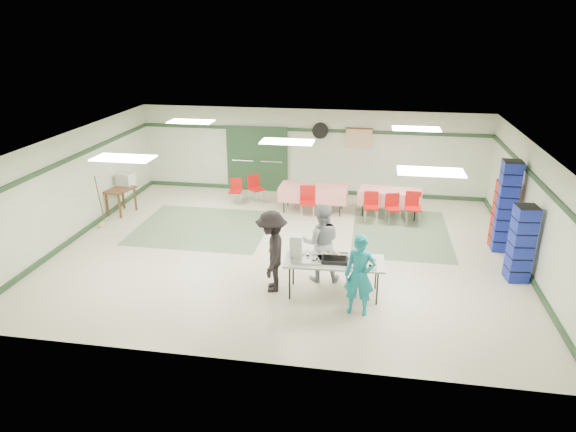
% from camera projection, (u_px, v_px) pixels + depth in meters
% --- Properties ---
extents(floor, '(11.00, 11.00, 0.00)m').
position_uv_depth(floor, '(287.00, 249.00, 12.64)').
color(floor, '#BDB898').
rests_on(floor, ground).
extents(ceiling, '(11.00, 11.00, 0.00)m').
position_uv_depth(ceiling, '(287.00, 141.00, 11.67)').
color(ceiling, silver).
rests_on(ceiling, wall_back).
extents(wall_back, '(11.00, 0.00, 11.00)m').
position_uv_depth(wall_back, '(311.00, 152.00, 16.30)').
color(wall_back, beige).
rests_on(wall_back, floor).
extents(wall_front, '(11.00, 0.00, 11.00)m').
position_uv_depth(wall_front, '(240.00, 289.00, 8.01)').
color(wall_front, beige).
rests_on(wall_front, floor).
extents(wall_left, '(0.00, 9.00, 9.00)m').
position_uv_depth(wall_left, '(73.00, 185.00, 12.99)').
color(wall_left, beige).
rests_on(wall_left, floor).
extents(wall_right, '(0.00, 9.00, 9.00)m').
position_uv_depth(wall_right, '(533.00, 210.00, 11.31)').
color(wall_right, beige).
rests_on(wall_right, floor).
extents(trim_back, '(11.00, 0.06, 0.10)m').
position_uv_depth(trim_back, '(311.00, 130.00, 16.02)').
color(trim_back, '#213C22').
rests_on(trim_back, wall_back).
extents(baseboard_back, '(11.00, 0.06, 0.12)m').
position_uv_depth(baseboard_back, '(310.00, 191.00, 16.73)').
color(baseboard_back, '#213C22').
rests_on(baseboard_back, floor).
extents(trim_left, '(0.06, 9.00, 0.10)m').
position_uv_depth(trim_left, '(70.00, 159.00, 12.74)').
color(trim_left, '#213C22').
rests_on(trim_left, wall_back).
extents(baseboard_left, '(0.06, 9.00, 0.12)m').
position_uv_depth(baseboard_left, '(82.00, 232.00, 13.45)').
color(baseboard_left, '#213C22').
rests_on(baseboard_left, floor).
extents(trim_right, '(0.06, 9.00, 0.10)m').
position_uv_depth(trim_right, '(537.00, 180.00, 11.07)').
color(trim_right, '#213C22').
rests_on(trim_right, wall_back).
extents(baseboard_right, '(0.06, 9.00, 0.12)m').
position_uv_depth(baseboard_right, '(522.00, 263.00, 11.78)').
color(baseboard_right, '#213C22').
rests_on(baseboard_right, floor).
extents(green_patch_a, '(3.50, 3.00, 0.01)m').
position_uv_depth(green_patch_a, '(203.00, 227.00, 13.94)').
color(green_patch_a, slate).
rests_on(green_patch_a, floor).
extents(green_patch_b, '(2.50, 3.50, 0.01)m').
position_uv_depth(green_patch_b, '(401.00, 233.00, 13.59)').
color(green_patch_b, slate).
rests_on(green_patch_b, floor).
extents(double_door_left, '(0.90, 0.06, 2.10)m').
position_uv_depth(double_door_left, '(243.00, 159.00, 16.69)').
color(double_door_left, gray).
rests_on(double_door_left, floor).
extents(double_door_right, '(0.90, 0.06, 2.10)m').
position_uv_depth(double_door_right, '(272.00, 160.00, 16.54)').
color(double_door_right, gray).
rests_on(double_door_right, floor).
extents(door_frame, '(2.00, 0.03, 2.15)m').
position_uv_depth(door_frame, '(257.00, 159.00, 16.59)').
color(door_frame, '#213C22').
rests_on(door_frame, floor).
extents(wall_fan, '(0.50, 0.10, 0.50)m').
position_uv_depth(wall_fan, '(320.00, 131.00, 15.94)').
color(wall_fan, black).
rests_on(wall_fan, wall_back).
extents(scroll_banner, '(0.80, 0.02, 0.60)m').
position_uv_depth(scroll_banner, '(359.00, 138.00, 15.83)').
color(scroll_banner, '#D1B482').
rests_on(scroll_banner, wall_back).
extents(serving_table, '(2.03, 0.90, 0.76)m').
position_uv_depth(serving_table, '(334.00, 262.00, 10.30)').
color(serving_table, beige).
rests_on(serving_table, floor).
extents(sheet_tray_right, '(0.62, 0.48, 0.02)m').
position_uv_depth(sheet_tray_right, '(361.00, 264.00, 10.11)').
color(sheet_tray_right, silver).
rests_on(sheet_tray_right, serving_table).
extents(sheet_tray_mid, '(0.63, 0.49, 0.02)m').
position_uv_depth(sheet_tray_mid, '(333.00, 258.00, 10.39)').
color(sheet_tray_mid, silver).
rests_on(sheet_tray_mid, serving_table).
extents(sheet_tray_left, '(0.61, 0.47, 0.02)m').
position_uv_depth(sheet_tray_left, '(308.00, 260.00, 10.29)').
color(sheet_tray_left, silver).
rests_on(sheet_tray_left, serving_table).
extents(baking_pan, '(0.53, 0.34, 0.08)m').
position_uv_depth(baking_pan, '(335.00, 260.00, 10.22)').
color(baking_pan, black).
rests_on(baking_pan, serving_table).
extents(foam_box_stack, '(0.25, 0.24, 0.45)m').
position_uv_depth(foam_box_stack, '(296.00, 246.00, 10.42)').
color(foam_box_stack, white).
rests_on(foam_box_stack, serving_table).
extents(volunteer_teal, '(0.63, 0.45, 1.60)m').
position_uv_depth(volunteer_teal, '(360.00, 275.00, 9.60)').
color(volunteer_teal, teal).
rests_on(volunteer_teal, floor).
extents(volunteer_grey, '(0.91, 0.75, 1.73)m').
position_uv_depth(volunteer_grey, '(321.00, 243.00, 10.87)').
color(volunteer_grey, '#98999E').
rests_on(volunteer_grey, floor).
extents(volunteer_dark, '(0.80, 1.20, 1.73)m').
position_uv_depth(volunteer_dark, '(272.00, 251.00, 10.45)').
color(volunteer_dark, black).
rests_on(volunteer_dark, floor).
extents(dining_table_a, '(1.82, 0.96, 0.77)m').
position_uv_depth(dining_table_a, '(390.00, 196.00, 14.61)').
color(dining_table_a, red).
rests_on(dining_table_a, floor).
extents(dining_table_b, '(1.97, 0.90, 0.77)m').
position_uv_depth(dining_table_b, '(313.00, 192.00, 14.94)').
color(dining_table_b, red).
rests_on(dining_table_b, floor).
extents(chair_a, '(0.47, 0.47, 0.83)m').
position_uv_depth(chair_a, '(393.00, 205.00, 14.09)').
color(chair_a, '#B3140E').
rests_on(chair_a, floor).
extents(chair_b, '(0.43, 0.43, 0.85)m').
position_uv_depth(chair_b, '(371.00, 204.00, 14.18)').
color(chair_b, '#B3140E').
rests_on(chair_b, floor).
extents(chair_c, '(0.44, 0.44, 0.91)m').
position_uv_depth(chair_c, '(413.00, 205.00, 14.00)').
color(chair_c, '#B3140E').
rests_on(chair_c, floor).
extents(chair_d, '(0.48, 0.48, 0.92)m').
position_uv_depth(chair_d, '(308.00, 199.00, 14.44)').
color(chair_d, '#B3140E').
rests_on(chair_d, floor).
extents(chair_loose_a, '(0.57, 0.57, 0.87)m').
position_uv_depth(chair_loose_a, '(255.00, 186.00, 15.67)').
color(chair_loose_a, '#B3140E').
rests_on(chair_loose_a, floor).
extents(chair_loose_b, '(0.39, 0.39, 0.78)m').
position_uv_depth(chair_loose_b, '(236.00, 188.00, 15.60)').
color(chair_loose_b, '#B3140E').
rests_on(chair_loose_b, floor).
extents(crate_stack_blue_a, '(0.44, 0.44, 2.25)m').
position_uv_depth(crate_stack_blue_a, '(506.00, 207.00, 12.19)').
color(crate_stack_blue_a, navy).
rests_on(crate_stack_blue_a, floor).
extents(crate_stack_red, '(0.47, 0.47, 1.70)m').
position_uv_depth(crate_stack_red, '(503.00, 215.00, 12.41)').
color(crate_stack_red, '#A42410').
rests_on(crate_stack_red, floor).
extents(crate_stack_blue_b, '(0.48, 0.48, 1.70)m').
position_uv_depth(crate_stack_blue_b, '(521.00, 244.00, 10.84)').
color(crate_stack_blue_b, navy).
rests_on(crate_stack_blue_b, floor).
extents(printer_table, '(0.72, 0.95, 0.74)m').
position_uv_depth(printer_table, '(120.00, 192.00, 14.73)').
color(printer_table, brown).
rests_on(printer_table, floor).
extents(office_printer, '(0.48, 0.44, 0.35)m').
position_uv_depth(office_printer, '(126.00, 179.00, 15.00)').
color(office_printer, beige).
rests_on(office_printer, printer_table).
extents(broom, '(0.05, 0.23, 1.42)m').
position_uv_depth(broom, '(100.00, 200.00, 13.79)').
color(broom, brown).
rests_on(broom, floor).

